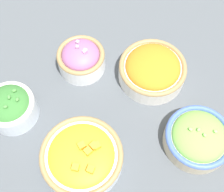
# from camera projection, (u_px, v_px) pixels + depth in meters

# --- Properties ---
(ground_plane) EXTENTS (3.00, 3.00, 0.00)m
(ground_plane) POSITION_uv_depth(u_px,v_px,m) (112.00, 102.00, 0.73)
(ground_plane) COLOR #4C5156
(bowl_carrots) EXTENTS (0.16, 0.16, 0.07)m
(bowl_carrots) POSITION_uv_depth(u_px,v_px,m) (152.00, 69.00, 0.73)
(bowl_carrots) COLOR silver
(bowl_carrots) RESTS_ON ground_plane
(bowl_red_onion) EXTENTS (0.11, 0.11, 0.08)m
(bowl_red_onion) POSITION_uv_depth(u_px,v_px,m) (81.00, 58.00, 0.75)
(bowl_red_onion) COLOR white
(bowl_red_onion) RESTS_ON ground_plane
(bowl_squash) EXTENTS (0.17, 0.17, 0.06)m
(bowl_squash) POSITION_uv_depth(u_px,v_px,m) (82.00, 156.00, 0.65)
(bowl_squash) COLOR silver
(bowl_squash) RESTS_ON ground_plane
(bowl_broccoli) EXTENTS (0.11, 0.11, 0.08)m
(bowl_broccoli) POSITION_uv_depth(u_px,v_px,m) (11.00, 107.00, 0.68)
(bowl_broccoli) COLOR silver
(bowl_broccoli) RESTS_ON ground_plane
(bowl_lettuce) EXTENTS (0.14, 0.14, 0.07)m
(bowl_lettuce) POSITION_uv_depth(u_px,v_px,m) (198.00, 138.00, 0.66)
(bowl_lettuce) COLOR beige
(bowl_lettuce) RESTS_ON ground_plane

